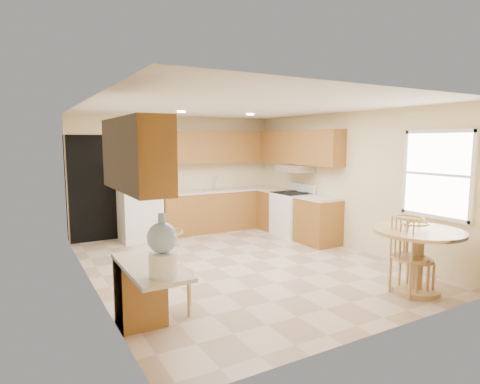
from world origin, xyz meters
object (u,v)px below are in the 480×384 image
water_crock (163,248)px  chair_desk (179,266)px  dining_table (418,252)px  chair_table_a (417,249)px  stove (292,214)px  refrigerator (139,197)px  chair_table_b (424,253)px

water_crock → chair_desk: bearing=60.7°
dining_table → chair_desk: bearing=162.9°
chair_table_a → water_crock: water_crock is taller
stove → water_crock: bearing=-140.2°
chair_table_a → chair_desk: (-2.82, 0.99, -0.04)m
refrigerator → chair_desk: refrigerator is taller
chair_table_b → water_crock: size_ratio=1.59×
chair_table_b → chair_desk: size_ratio=0.96×
stove → dining_table: size_ratio=0.96×
dining_table → chair_table_b: (0.00, -0.09, 0.01)m
dining_table → chair_desk: (-2.95, 0.91, 0.03)m
chair_table_a → dining_table: bearing=126.4°
chair_table_a → chair_table_b: size_ratio=1.12×
dining_table → water_crock: (-3.40, 0.11, 0.48)m
stove → chair_table_b: 3.51m
dining_table → water_crock: 3.44m
chair_desk → water_crock: water_crock is taller
dining_table → chair_table_a: chair_table_a is taller
chair_desk → water_crock: 1.03m
refrigerator → dining_table: size_ratio=1.53×
chair_table_a → chair_table_b: chair_table_a is taller
refrigerator → chair_table_a: (2.22, -4.68, -0.25)m
refrigerator → water_crock: size_ratio=3.02×
refrigerator → chair_table_b: refrigerator is taller
chair_table_a → water_crock: bearing=-89.3°
chair_table_a → chair_desk: chair_table_a is taller
refrigerator → chair_table_a: 5.19m
stove → chair_table_a: bearing=-100.8°
refrigerator → chair_desk: 3.75m
refrigerator → water_crock: 4.62m
dining_table → chair_table_a: bearing=-147.7°
stove → chair_table_a: 3.53m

